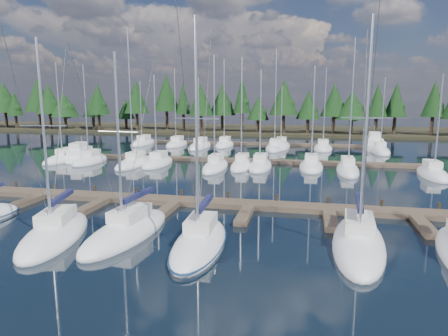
% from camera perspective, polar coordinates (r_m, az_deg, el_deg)
% --- Properties ---
extents(ground, '(260.00, 260.00, 0.00)m').
position_cam_1_polar(ground, '(44.36, -1.73, -1.07)').
color(ground, black).
rests_on(ground, ground).
extents(far_shore, '(220.00, 30.00, 0.60)m').
position_cam_1_polar(far_shore, '(103.15, 6.13, 5.43)').
color(far_shore, black).
rests_on(far_shore, ground).
extents(main_dock, '(44.00, 6.13, 0.90)m').
position_cam_1_polar(main_dock, '(32.48, -6.99, -4.94)').
color(main_dock, brown).
rests_on(main_dock, ground).
extents(back_docks, '(50.00, 21.80, 0.40)m').
position_cam_1_polar(back_docks, '(63.29, 2.42, 2.47)').
color(back_docks, brown).
rests_on(back_docks, ground).
extents(front_sailboat_2, '(4.97, 9.14, 12.66)m').
position_cam_1_polar(front_sailboat_2, '(26.95, -23.00, -8.70)').
color(front_sailboat_2, white).
rests_on(front_sailboat_2, ground).
extents(front_sailboat_3, '(3.85, 9.40, 11.95)m').
position_cam_1_polar(front_sailboat_3, '(26.09, -13.68, -8.79)').
color(front_sailboat_3, white).
rests_on(front_sailboat_3, ground).
extents(front_sailboat_4, '(3.23, 8.75, 13.54)m').
position_cam_1_polar(front_sailboat_4, '(23.54, -3.50, -10.59)').
color(front_sailboat_4, white).
rests_on(front_sailboat_4, ground).
extents(front_sailboat_5, '(3.75, 10.37, 13.60)m').
position_cam_1_polar(front_sailboat_5, '(24.82, 18.65, -10.02)').
color(front_sailboat_5, white).
rests_on(front_sailboat_5, ground).
extents(back_sailboat_rows, '(48.62, 32.32, 17.62)m').
position_cam_1_polar(back_sailboat_rows, '(58.83, 1.45, 1.96)').
color(back_sailboat_rows, white).
rests_on(back_sailboat_rows, ground).
extents(motor_yacht_left, '(3.90, 8.34, 4.00)m').
position_cam_1_polar(motor_yacht_left, '(58.85, -19.87, 1.54)').
color(motor_yacht_left, white).
rests_on(motor_yacht_left, ground).
extents(motor_yacht_right, '(3.77, 9.68, 4.75)m').
position_cam_1_polar(motor_yacht_right, '(71.08, 20.59, 2.94)').
color(motor_yacht_right, white).
rests_on(motor_yacht_right, ground).
extents(tree_line, '(186.69, 11.84, 13.65)m').
position_cam_1_polar(tree_line, '(93.60, 3.30, 9.40)').
color(tree_line, black).
rests_on(tree_line, far_shore).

